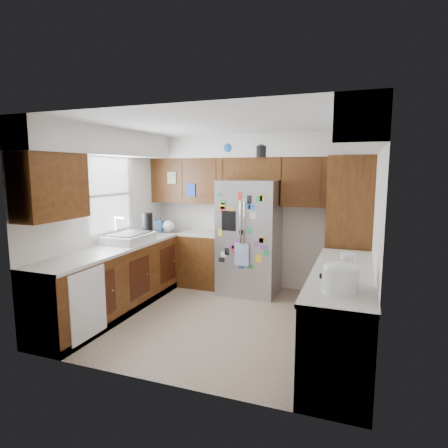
% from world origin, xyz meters
% --- Properties ---
extents(floor, '(3.60, 3.60, 0.00)m').
position_xyz_m(floor, '(0.00, 0.00, 0.00)').
color(floor, tan).
rests_on(floor, ground).
extents(room_shell, '(3.64, 3.24, 2.52)m').
position_xyz_m(room_shell, '(-0.11, 0.36, 1.82)').
color(room_shell, white).
rests_on(room_shell, ground).
extents(left_counter_run, '(1.36, 3.20, 0.92)m').
position_xyz_m(left_counter_run, '(-1.36, 0.03, 0.43)').
color(left_counter_run, '#3E1E0C').
rests_on(left_counter_run, ground).
extents(right_counter_run, '(0.63, 2.25, 0.92)m').
position_xyz_m(right_counter_run, '(1.50, -0.47, 0.42)').
color(right_counter_run, '#3E1E0C').
rests_on(right_counter_run, ground).
extents(pantry, '(0.60, 0.90, 2.15)m').
position_xyz_m(pantry, '(1.50, 1.15, 1.07)').
color(pantry, '#3E1E0C').
rests_on(pantry, ground).
extents(fridge, '(0.90, 0.79, 1.80)m').
position_xyz_m(fridge, '(-0.00, 1.20, 0.90)').
color(fridge, '#9E9EA3').
rests_on(fridge, ground).
extents(bridge_cabinet, '(0.96, 0.34, 0.35)m').
position_xyz_m(bridge_cabinet, '(0.00, 1.43, 1.98)').
color(bridge_cabinet, '#3E1E0C').
rests_on(bridge_cabinet, fridge).
extents(fridge_top_items, '(0.84, 0.31, 0.30)m').
position_xyz_m(fridge_top_items, '(-0.12, 1.35, 2.29)').
color(fridge_top_items, '#1B52AD').
rests_on(fridge_top_items, bridge_cabinet).
extents(sink_assembly, '(0.52, 0.70, 0.37)m').
position_xyz_m(sink_assembly, '(-1.50, 0.10, 0.99)').
color(sink_assembly, white).
rests_on(sink_assembly, left_counter_run).
extents(left_counter_clutter, '(0.40, 0.79, 0.38)m').
position_xyz_m(left_counter_clutter, '(-1.46, 0.84, 1.05)').
color(left_counter_clutter, black).
rests_on(left_counter_clutter, left_counter_run).
extents(rice_cooker, '(0.32, 0.31, 0.27)m').
position_xyz_m(rice_cooker, '(1.50, -1.15, 1.06)').
color(rice_cooker, white).
rests_on(rice_cooker, right_counter_run).
extents(paper_towel, '(0.13, 0.13, 0.29)m').
position_xyz_m(paper_towel, '(1.55, -0.93, 1.07)').
color(paper_towel, white).
rests_on(paper_towel, right_counter_run).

